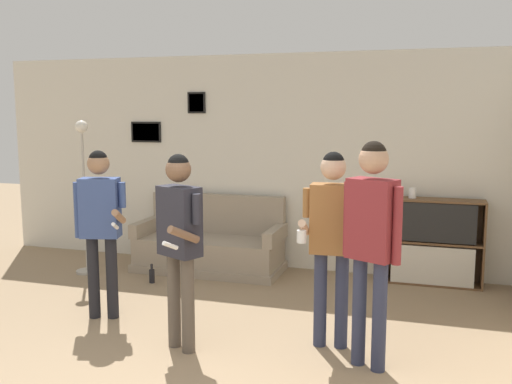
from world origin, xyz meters
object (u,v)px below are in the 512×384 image
Objects in this scene: person_watcher_holding_cup at (332,229)px; drinking_cup at (412,193)px; bottle_on_floor at (152,275)px; person_player_foreground_center at (179,232)px; bookshelf at (433,242)px; floor_lamp at (84,190)px; person_player_foreground_left at (100,217)px; person_spectator_near_bookshelf at (372,230)px; couch at (211,246)px.

drinking_cup is (0.57, 2.12, 0.03)m from person_watcher_holding_cup.
drinking_cup is (2.88, 0.93, 0.97)m from bottle_on_floor.
bookshelf is at bearing 51.65° from person_player_foreground_center.
person_player_foreground_left is (1.05, -1.31, -0.04)m from floor_lamp.
person_player_foreground_left is 2.60m from person_spectator_near_bookshelf.
bottle_on_floor is at bearing -163.37° from bookshelf.
person_player_foreground_left is 0.92× the size of person_spectator_near_bookshelf.
person_player_foreground_center is 0.99× the size of person_watcher_holding_cup.
person_watcher_holding_cup is 2.76m from bottle_on_floor.
person_player_foreground_left is at bearing -145.55° from bookshelf.
couch is 1.12× the size of person_player_foreground_center.
person_watcher_holding_cup is at bearing 138.81° from person_spectator_near_bookshelf.
person_player_foreground_left is 2.22m from person_watcher_holding_cup.
drinking_cup is (0.22, 2.43, -0.05)m from person_spectator_near_bookshelf.
couch is 1.13× the size of person_player_foreground_left.
drinking_cup is (2.43, 0.19, 0.76)m from couch.
floor_lamp is 1.37m from bottle_on_floor.
floor_lamp is 1.68m from person_player_foreground_left.
floor_lamp reaches higher than couch.
person_player_foreground_center is at bearing -55.41° from bottle_on_floor.
person_player_foreground_left is 1.47m from bottle_on_floor.
person_watcher_holding_cup reaches higher than drinking_cup.
floor_lamp reaches higher than drinking_cup.
person_spectator_near_bookshelf is at bearing -45.37° from couch.
person_player_foreground_center is 7.31× the size of bottle_on_floor.
couch is 1.70m from floor_lamp.
bookshelf is at bearing 79.05° from person_spectator_near_bookshelf.
floor_lamp is at bearing 155.46° from person_spectator_near_bookshelf.
drinking_cup is at bearing 4.54° from couch.
person_watcher_holding_cup is at bearing -46.10° from couch.
floor_lamp is 2.73m from person_player_foreground_center.
drinking_cup is at bearing 55.30° from person_player_foreground_center.
drinking_cup reaches higher than couch.
bottle_on_floor is (-2.30, 1.19, -0.93)m from person_watcher_holding_cup.
couch is 15.45× the size of drinking_cup.
person_player_foreground_center reaches higher than person_player_foreground_left.
person_watcher_holding_cup reaches higher than couch.
person_player_foreground_left is (-0.36, -1.90, 0.70)m from couch.
person_player_foreground_left is 3.49m from drinking_cup.
couch is 2.70m from bookshelf.
floor_lamp is at bearing -168.57° from drinking_cup.
person_watcher_holding_cup is 2.20m from drinking_cup.
bookshelf is 0.63× the size of person_spectator_near_bookshelf.
person_player_foreground_center reaches higher than bottle_on_floor.
floor_lamp reaches higher than person_player_foreground_center.
couch is 1.04× the size of person_spectator_near_bookshelf.
person_player_foreground_center reaches higher than couch.
floor_lamp is 1.13× the size of person_watcher_holding_cup.
floor_lamp reaches higher than bottle_on_floor.
person_watcher_holding_cup reaches higher than person_player_foreground_center.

